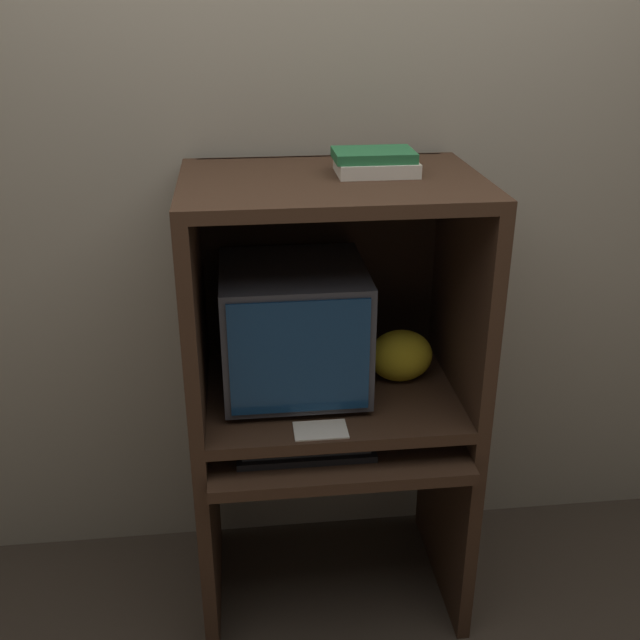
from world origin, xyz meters
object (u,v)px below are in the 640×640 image
Objects in this scene: mouse at (390,438)px; crt_monitor at (294,328)px; keyboard at (305,447)px; snack_bag at (401,356)px; book_stack at (375,162)px.

crt_monitor is at bearing 146.53° from mouse.
keyboard is at bearing -86.00° from crt_monitor.
crt_monitor reaches higher than keyboard.
mouse is 0.32× the size of snack_bag.
keyboard is at bearing -137.31° from book_stack.
book_stack is (-0.04, 0.19, 0.77)m from mouse.
crt_monitor is 2.12× the size of snack_bag.
crt_monitor is 0.54m from book_stack.
snack_bag is 0.61m from book_stack.
keyboard is 0.25m from mouse.
keyboard is 0.83m from book_stack.
keyboard is (0.01, -0.19, -0.29)m from crt_monitor.
crt_monitor is 1.86× the size of book_stack.
crt_monitor is 0.35m from snack_bag.
snack_bag is (0.33, 0.02, -0.12)m from crt_monitor.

